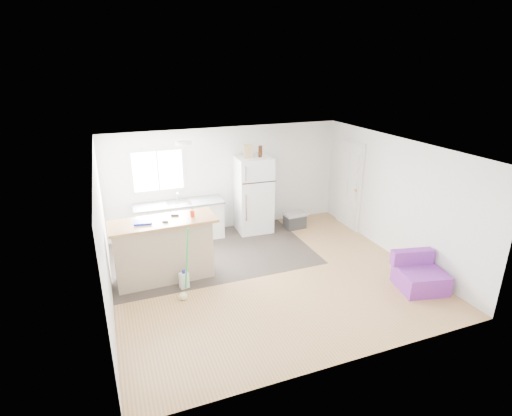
% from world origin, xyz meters
% --- Properties ---
extents(room, '(5.51, 5.01, 2.41)m').
position_xyz_m(room, '(0.00, 0.00, 1.20)').
color(room, '#A37144').
rests_on(room, ground).
extents(vinyl_zone, '(4.05, 2.50, 0.00)m').
position_xyz_m(vinyl_zone, '(-0.73, 1.25, 0.00)').
color(vinyl_zone, '#2F2723').
rests_on(vinyl_zone, floor).
extents(window, '(1.18, 0.06, 0.98)m').
position_xyz_m(window, '(-1.55, 2.49, 1.55)').
color(window, white).
rests_on(window, back_wall).
extents(interior_door, '(0.11, 0.92, 2.10)m').
position_xyz_m(interior_door, '(2.72, 1.55, 1.02)').
color(interior_door, white).
rests_on(interior_door, right_wall).
extents(ceiling_fixture, '(0.30, 0.30, 0.07)m').
position_xyz_m(ceiling_fixture, '(-1.20, 1.20, 2.36)').
color(ceiling_fixture, white).
rests_on(ceiling_fixture, ceiling).
extents(kitchen_cabinets, '(1.96, 0.65, 1.14)m').
position_xyz_m(kitchen_cabinets, '(-1.20, 2.20, 0.44)').
color(kitchen_cabinets, white).
rests_on(kitchen_cabinets, floor).
extents(peninsula, '(1.88, 0.76, 1.14)m').
position_xyz_m(peninsula, '(-1.80, 0.59, 0.58)').
color(peninsula, tan).
rests_on(peninsula, floor).
extents(refrigerator, '(0.81, 0.77, 1.76)m').
position_xyz_m(refrigerator, '(0.51, 2.12, 0.88)').
color(refrigerator, white).
rests_on(refrigerator, floor).
extents(cooler, '(0.52, 0.36, 0.38)m').
position_xyz_m(cooler, '(1.47, 1.87, 0.19)').
color(cooler, '#2D2E30').
rests_on(cooler, floor).
extents(purple_seat, '(0.90, 0.87, 0.63)m').
position_xyz_m(purple_seat, '(2.32, -1.34, 0.23)').
color(purple_seat, purple).
rests_on(purple_seat, floor).
extents(cleaner_jug, '(0.18, 0.14, 0.35)m').
position_xyz_m(cleaner_jug, '(-1.54, 0.13, 0.15)').
color(cleaner_jug, silver).
rests_on(cleaner_jug, floor).
extents(mop, '(0.24, 0.36, 1.30)m').
position_xyz_m(mop, '(-1.60, -0.20, 0.23)').
color(mop, green).
rests_on(mop, floor).
extents(red_cup, '(0.08, 0.08, 0.12)m').
position_xyz_m(red_cup, '(-1.24, 0.57, 1.20)').
color(red_cup, red).
rests_on(red_cup, peninsula).
extents(blue_tray, '(0.32, 0.25, 0.04)m').
position_xyz_m(blue_tray, '(-2.11, 0.57, 1.16)').
color(blue_tray, '#1520CD').
rests_on(blue_tray, peninsula).
extents(tool_a, '(0.15, 0.09, 0.03)m').
position_xyz_m(tool_a, '(-1.53, 0.73, 1.16)').
color(tool_a, black).
rests_on(tool_a, peninsula).
extents(tool_b, '(0.11, 0.07, 0.03)m').
position_xyz_m(tool_b, '(-1.74, 0.48, 1.16)').
color(tool_b, black).
rests_on(tool_b, peninsula).
extents(cardboard_box, '(0.22, 0.14, 0.30)m').
position_xyz_m(cardboard_box, '(0.38, 2.07, 1.91)').
color(cardboard_box, '#A2885C').
rests_on(cardboard_box, refrigerator).
extents(bottle_left, '(0.07, 0.07, 0.25)m').
position_xyz_m(bottle_left, '(0.64, 2.04, 1.89)').
color(bottle_left, '#331709').
rests_on(bottle_left, refrigerator).
extents(bottle_right, '(0.07, 0.07, 0.25)m').
position_xyz_m(bottle_right, '(0.68, 2.10, 1.89)').
color(bottle_right, '#331709').
rests_on(bottle_right, refrigerator).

